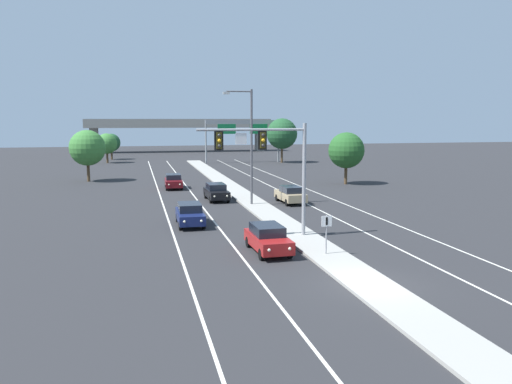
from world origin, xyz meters
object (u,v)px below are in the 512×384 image
object	(u,v)px
car_oncoming_navy	(190,214)
tree_far_left_c	(111,143)
car_receding_tan	(291,194)
tree_far_left_a	(107,144)
car_oncoming_darkred	(173,181)
tree_far_right_a	(346,150)
street_lamp_median	(249,140)
tree_far_left_b	(87,148)
car_oncoming_black	(216,192)
highway_sign_gantry	(243,127)
tree_far_right_b	(282,134)
median_sign_post	(326,228)
car_oncoming_red	(268,238)
overhead_signal_mast	(271,156)

from	to	relation	value
car_oncoming_navy	tree_far_left_c	size ratio (longest dim) A/B	0.92
car_receding_tan	tree_far_left_a	xyz separation A→B (m)	(-18.41, 49.19, 2.55)
car_oncoming_darkred	tree_far_right_a	size ratio (longest dim) A/B	0.74
street_lamp_median	tree_far_left_a	bearing A→B (deg)	106.22
car_oncoming_navy	tree_far_left_b	bearing A→B (deg)	107.64
tree_far_left_b	tree_far_right_a	size ratio (longest dim) A/B	1.03
street_lamp_median	car_oncoming_black	bearing A→B (deg)	122.88
tree_far_left_a	car_oncoming_darkred	bearing A→B (deg)	-76.52
highway_sign_gantry	tree_far_left_a	size ratio (longest dim) A/B	2.57
tree_far_right_b	tree_far_right_a	bearing A→B (deg)	-91.99
tree_far_right_b	tree_far_right_a	xyz separation A→B (m)	(-1.08, -31.07, -1.09)
median_sign_post	tree_far_left_b	world-z (taller)	tree_far_left_b
median_sign_post	car_oncoming_red	size ratio (longest dim) A/B	0.49
overhead_signal_mast	tree_far_right_b	xyz separation A→B (m)	(16.85, 56.24, -0.25)
street_lamp_median	overhead_signal_mast	bearing A→B (deg)	-96.30
median_sign_post	tree_far_left_b	xyz separation A→B (m)	(-15.87, 39.78, 2.53)
tree_far_right_a	median_sign_post	bearing A→B (deg)	-114.75
median_sign_post	tree_far_left_a	size ratio (longest dim) A/B	0.43
overhead_signal_mast	tree_far_left_b	xyz separation A→B (m)	(-13.94, 34.91, -1.20)
tree_far_right_b	tree_far_left_b	distance (m)	37.47
tree_far_left_c	tree_far_right_a	world-z (taller)	tree_far_right_a
car_oncoming_navy	car_receding_tan	size ratio (longest dim) A/B	1.00
car_receding_tan	tree_far_right_b	distance (m)	44.66
car_oncoming_darkred	car_receding_tan	distance (m)	15.86
car_oncoming_navy	car_oncoming_black	distance (m)	11.59
street_lamp_median	tree_far_right_a	bearing A→B (deg)	40.70
tree_far_left_a	median_sign_post	bearing A→B (deg)	-77.48
tree_far_left_a	tree_far_right_b	world-z (taller)	tree_far_right_b
tree_far_left_c	tree_far_right_a	bearing A→B (deg)	-57.90
median_sign_post	tree_far_right_a	distance (m)	33.16
tree_far_left_b	car_oncoming_black	bearing A→B (deg)	-54.82
tree_far_left_a	car_oncoming_red	bearing A→B (deg)	-79.64
car_oncoming_black	tree_far_left_a	bearing A→B (deg)	104.72
car_oncoming_darkred	highway_sign_gantry	bearing A→B (deg)	65.80
median_sign_post	car_oncoming_black	xyz separation A→B (m)	(-2.87, 21.33, -0.77)
car_oncoming_black	tree_far_right_b	bearing A→B (deg)	65.90
overhead_signal_mast	highway_sign_gantry	bearing A→B (deg)	80.03
overhead_signal_mast	car_oncoming_darkred	size ratio (longest dim) A/B	1.60
street_lamp_median	tree_far_left_b	distance (m)	26.96
car_oncoming_black	tree_far_left_c	xyz separation A→B (m)	(-11.66, 53.95, 2.37)
highway_sign_gantry	tree_far_right_a	bearing A→B (deg)	-80.41
overhead_signal_mast	highway_sign_gantry	size ratio (longest dim) A/B	0.54
car_oncoming_red	tree_far_right_b	xyz separation A→B (m)	(17.87, 59.50, 4.24)
car_oncoming_navy	tree_far_left_c	bearing A→B (deg)	97.05
median_sign_post	car_receding_tan	xyz separation A→B (m)	(3.46, 18.15, -0.77)
median_sign_post	car_oncoming_red	bearing A→B (deg)	151.42
car_oncoming_red	tree_far_left_b	world-z (taller)	tree_far_left_b
street_lamp_median	car_oncoming_red	xyz separation A→B (m)	(-2.43, -16.08, -4.97)
car_oncoming_black	tree_far_left_c	world-z (taller)	tree_far_left_c
street_lamp_median	car_receding_tan	bearing A→B (deg)	6.79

